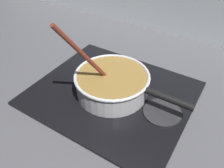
# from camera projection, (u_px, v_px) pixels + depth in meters

# --- Properties ---
(ground) EXTENTS (2.40, 1.60, 0.04)m
(ground) POSITION_uv_depth(u_px,v_px,m) (48.00, 119.00, 0.77)
(ground) COLOR #4C4C51
(hob_plate) EXTENTS (0.56, 0.48, 0.01)m
(hob_plate) POSITION_uv_depth(u_px,v_px,m) (112.00, 93.00, 0.84)
(hob_plate) COLOR black
(hob_plate) RESTS_ON ground
(burner_ring) EXTENTS (0.16, 0.16, 0.01)m
(burner_ring) POSITION_uv_depth(u_px,v_px,m) (112.00, 91.00, 0.83)
(burner_ring) COLOR #592D0C
(burner_ring) RESTS_ON hob_plate
(spare_burner) EXTENTS (0.13, 0.13, 0.01)m
(spare_burner) POSITION_uv_depth(u_px,v_px,m) (162.00, 112.00, 0.75)
(spare_burner) COLOR #262628
(spare_burner) RESTS_ON hob_plate
(cooking_pan) EXTENTS (0.42, 0.30, 0.31)m
(cooking_pan) POSITION_uv_depth(u_px,v_px,m) (112.00, 83.00, 0.81)
(cooking_pan) COLOR silver
(cooking_pan) RESTS_ON hob_plate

